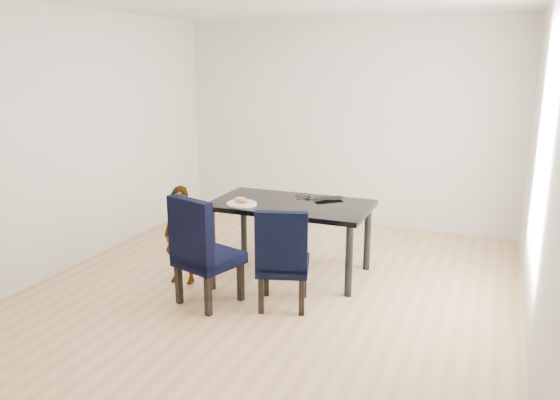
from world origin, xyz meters
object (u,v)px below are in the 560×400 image
at_px(chair_right, 283,257).
at_px(child, 182,235).
at_px(chair_left, 209,249).
at_px(laptop, 327,198).
at_px(dining_table, 291,238).
at_px(plate, 242,204).

relative_size(chair_right, child, 0.95).
bearing_deg(chair_left, laptop, 77.95).
relative_size(chair_right, laptop, 3.02).
xyz_separation_m(dining_table, child, (-0.91, -0.65, 0.11)).
height_order(chair_left, child, chair_left).
height_order(dining_table, chair_right, chair_right).
distance_m(child, plate, 0.67).
bearing_deg(dining_table, child, -144.29).
relative_size(dining_table, plate, 5.25).
bearing_deg(dining_table, laptop, 44.71).
distance_m(dining_table, chair_left, 1.06).
bearing_deg(child, plate, 32.55).
height_order(dining_table, child, child).
bearing_deg(child, chair_right, -14.31).
height_order(chair_right, plate, chair_right).
relative_size(child, plate, 3.21).
bearing_deg(chair_right, child, 157.11).
bearing_deg(laptop, chair_left, 19.02).
distance_m(chair_right, plate, 0.90).
xyz_separation_m(plate, laptop, (0.73, 0.54, 0.00)).
xyz_separation_m(chair_right, laptop, (0.07, 1.07, 0.30)).
height_order(dining_table, laptop, laptop).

